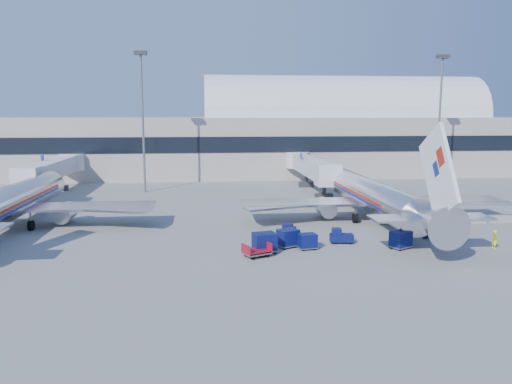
{
  "coord_description": "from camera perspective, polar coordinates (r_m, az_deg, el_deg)",
  "views": [
    {
      "loc": [
        -10.22,
        -52.6,
        12.72
      ],
      "look_at": [
        -4.13,
        6.0,
        3.5
      ],
      "focal_mm": 35.0,
      "sensor_mm": 36.0,
      "label": 1
    }
  ],
  "objects": [
    {
      "name": "tug_right",
      "position": [
        54.85,
        19.47,
        -4.32
      ],
      "size": [
        2.49,
        1.97,
        1.45
      ],
      "rotation": [
        0.0,
        0.0,
        -0.45
      ],
      "color": "#0A114D",
      "rests_on": "ground"
    },
    {
      "name": "ramp_worker",
      "position": [
        52.96,
        25.61,
        -4.9
      ],
      "size": [
        0.5,
        0.7,
        1.8
      ],
      "primitive_type": "imported",
      "rotation": [
        0.0,
        0.0,
        1.69
      ],
      "color": "#DCF119",
      "rests_on": "ground"
    },
    {
      "name": "barrier_mid",
      "position": [
        64.23,
        23.63,
        -2.88
      ],
      "size": [
        3.0,
        0.55,
        0.9
      ],
      "primitive_type": "cube",
      "color": "#9E9E96",
      "rests_on": "ground"
    },
    {
      "name": "jetbridge_near",
      "position": [
        85.74,
        6.1,
        2.96
      ],
      "size": [
        4.4,
        27.5,
        6.25
      ],
      "color": "silver",
      "rests_on": "ground"
    },
    {
      "name": "jetbridge_mid",
      "position": [
        87.29,
        -22.0,
        2.46
      ],
      "size": [
        4.4,
        27.5,
        6.25
      ],
      "color": "silver",
      "rests_on": "ground"
    },
    {
      "name": "airliner_main",
      "position": [
        61.37,
        13.39,
        -0.53
      ],
      "size": [
        32.0,
        37.26,
        12.07
      ],
      "color": "silver",
      "rests_on": "ground"
    },
    {
      "name": "airliner_mid",
      "position": [
        61.9,
        -26.45,
        -1.15
      ],
      "size": [
        32.0,
        37.26,
        12.07
      ],
      "color": "silver",
      "rests_on": "ground"
    },
    {
      "name": "tug_left",
      "position": [
        52.28,
        3.72,
        -4.44
      ],
      "size": [
        1.94,
        2.55,
        1.49
      ],
      "rotation": [
        0.0,
        0.0,
        1.17
      ],
      "color": "#0A114D",
      "rests_on": "ground"
    },
    {
      "name": "cart_open_red",
      "position": [
        45.16,
        0.11,
        -6.87
      ],
      "size": [
        2.82,
        2.48,
        0.63
      ],
      "rotation": [
        0.0,
        0.0,
        0.43
      ],
      "color": "slate",
      "rests_on": "ground"
    },
    {
      "name": "tug_lead",
      "position": [
        50.51,
        9.64,
        -5.02
      ],
      "size": [
        2.42,
        1.43,
        1.5
      ],
      "rotation": [
        0.0,
        0.0,
        -0.13
      ],
      "color": "#0A114D",
      "rests_on": "ground"
    },
    {
      "name": "barrier_near",
      "position": [
        62.68,
        21.0,
        -3.0
      ],
      "size": [
        3.0,
        0.55,
        0.9
      ],
      "primitive_type": "cube",
      "color": "#9E9E96",
      "rests_on": "ground"
    },
    {
      "name": "cart_train_c",
      "position": [
        46.31,
        0.98,
        -5.76
      ],
      "size": [
        2.45,
        2.07,
        1.89
      ],
      "rotation": [
        0.0,
        0.0,
        0.23
      ],
      "color": "#0A114D",
      "rests_on": "ground"
    },
    {
      "name": "cart_train_a",
      "position": [
        47.8,
        5.91,
        -5.59
      ],
      "size": [
        1.91,
        1.59,
        1.5
      ],
      "rotation": [
        0.0,
        0.0,
        0.18
      ],
      "color": "#0A114D",
      "rests_on": "ground"
    },
    {
      "name": "terminal",
      "position": [
        108.74,
        -7.75,
        6.07
      ],
      "size": [
        170.0,
        28.15,
        21.0
      ],
      "color": "#B2AA9E",
      "rests_on": "ground"
    },
    {
      "name": "ground",
      "position": [
        55.07,
        4.94,
        -4.5
      ],
      "size": [
        260.0,
        260.0,
        0.0
      ],
      "primitive_type": "plane",
      "color": "gray",
      "rests_on": "ground"
    },
    {
      "name": "cart_solo_near",
      "position": [
        49.74,
        16.2,
        -5.22
      ],
      "size": [
        2.36,
        2.16,
        1.67
      ],
      "rotation": [
        0.0,
        0.0,
        0.48
      ],
      "color": "#0A114D",
      "rests_on": "ground"
    },
    {
      "name": "cart_solo_far",
      "position": [
        55.41,
        21.66,
        -4.13
      ],
      "size": [
        1.97,
        1.62,
        1.57
      ],
      "rotation": [
        0.0,
        0.0,
        -0.16
      ],
      "color": "#0A114D",
      "rests_on": "ground"
    },
    {
      "name": "mast_east",
      "position": [
        91.9,
        20.33,
        9.64
      ],
      "size": [
        2.0,
        1.2,
        22.6
      ],
      "color": "slate",
      "rests_on": "ground"
    },
    {
      "name": "barrier_far",
      "position": [
        65.91,
        26.13,
        -2.76
      ],
      "size": [
        3.0,
        0.55,
        0.9
      ],
      "primitive_type": "cube",
      "color": "#9E9E96",
      "rests_on": "ground"
    },
    {
      "name": "cart_train_b",
      "position": [
        48.36,
        3.69,
        -5.24
      ],
      "size": [
        2.43,
        2.21,
        1.74
      ],
      "rotation": [
        0.0,
        0.0,
        0.45
      ],
      "color": "#0A114D",
      "rests_on": "ground"
    },
    {
      "name": "mast_west",
      "position": [
        83.21,
        -12.88,
        10.1
      ],
      "size": [
        2.0,
        1.2,
        22.6
      ],
      "color": "slate",
      "rests_on": "ground"
    }
  ]
}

